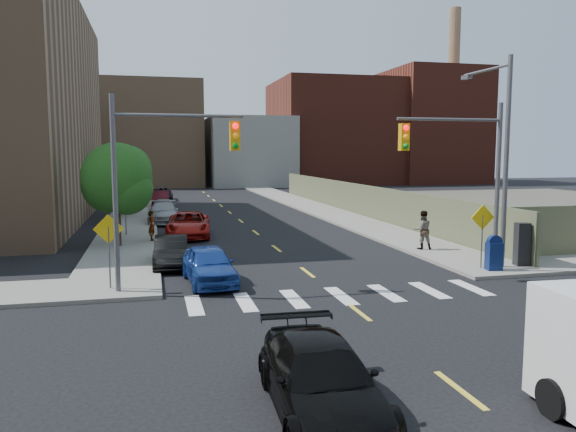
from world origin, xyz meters
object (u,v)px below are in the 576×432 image
pedestrian_west (152,226)px  pedestrian_east (423,230)px  parked_car_red (188,224)px  black_sedan (321,379)px  parked_car_maroon (161,199)px  parked_car_black (171,251)px  parked_car_blue (209,265)px  parked_car_grey (161,194)px  parked_car_silver (163,213)px  parked_car_white (165,206)px  payphone (522,244)px  mailbox (494,253)px

pedestrian_west → pedestrian_east: (13.24, -6.05, 0.15)m
parked_car_red → black_sedan: bearing=-82.2°
parked_car_maroon → pedestrian_west: size_ratio=2.71×
parked_car_maroon → pedestrian_east: size_ratio=2.28×
pedestrian_east → parked_car_black: bearing=9.8°
parked_car_maroon → parked_car_black: bearing=-88.8°
parked_car_blue → black_sedan: parked_car_blue is taller
black_sedan → pedestrian_east: size_ratio=2.48×
parked_car_red → parked_car_grey: bearing=97.8°
parked_car_blue → parked_car_silver: bearing=89.8°
parked_car_white → black_sedan: black_sedan is taller
parked_car_blue → parked_car_silver: (-1.30, 19.24, 0.02)m
payphone → pedestrian_east: pedestrian_east is taller
parked_car_red → parked_car_silver: size_ratio=1.05×
parked_car_white → pedestrian_east: (12.22, -20.37, 0.46)m
pedestrian_east → parked_car_blue: bearing=27.9°
parked_car_grey → pedestrian_west: (-0.97, -28.07, 0.29)m
pedestrian_west → parked_car_white: bearing=-0.6°
black_sedan → payphone: (12.40, 10.94, 0.38)m
parked_car_red → black_sedan: (1.00, -23.49, -0.05)m
parked_car_black → black_sedan: (2.30, -14.99, 0.03)m
parked_car_silver → pedestrian_east: (12.44, -14.93, 0.38)m
parked_car_red → pedestrian_east: pedestrian_east is taller
pedestrian_west → pedestrian_east: size_ratio=0.84×
black_sedan → mailbox: mailbox is taller
parked_car_white → black_sedan: 36.09m
black_sedan → parked_car_red: bearing=94.7°
parked_car_white → pedestrian_east: bearing=-63.5°
parked_car_black → parked_car_silver: size_ratio=0.79×
parked_car_maroon → mailbox: mailbox is taller
parked_car_grey → parked_car_silver: bearing=-91.3°
payphone → pedestrian_east: bearing=121.8°
pedestrian_east → payphone: bearing=122.3°
parked_car_grey → mailbox: 41.45m
parked_car_white → payphone: bearing=-64.5°
parked_car_red → pedestrian_east: size_ratio=2.77×
parked_car_black → pedestrian_west: (-0.80, 6.72, 0.30)m
parked_car_blue → pedestrian_west: size_ratio=2.60×
parked_car_maroon → pedestrian_east: bearing=-63.8°
parked_car_silver → mailbox: size_ratio=3.49×
pedestrian_east → pedestrian_west: bearing=-17.8°
parked_car_blue → parked_car_grey: (-1.13, 38.42, -0.05)m
mailbox → parked_car_black: bearing=166.3°
parked_car_maroon → payphone: (14.70, -31.41, 0.34)m
parked_car_blue → mailbox: 11.71m
parked_car_maroon → parked_car_grey: (0.17, 7.43, -0.06)m
mailbox → pedestrian_east: (-0.53, 5.31, 0.26)m
mailbox → pedestrian_east: size_ratio=0.76×
parked_car_blue → parked_car_black: 3.86m
parked_car_maroon → pedestrian_west: bearing=-91.1°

